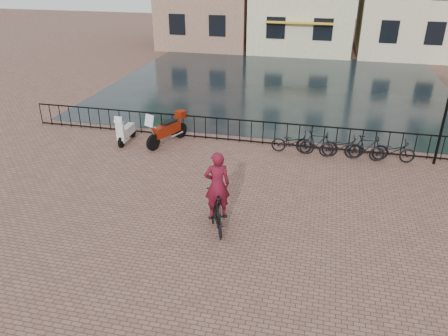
% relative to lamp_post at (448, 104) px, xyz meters
% --- Properties ---
extents(ground, '(100.00, 100.00, 0.00)m').
position_rel_lamp_post_xyz_m(ground, '(-7.20, -7.60, -2.38)').
color(ground, brown).
rests_on(ground, ground).
extents(canal_water, '(20.00, 20.00, 0.00)m').
position_rel_lamp_post_xyz_m(canal_water, '(-7.20, 9.70, -2.38)').
color(canal_water, black).
rests_on(canal_water, ground).
extents(railing, '(20.00, 0.05, 1.02)m').
position_rel_lamp_post_xyz_m(railing, '(-7.20, 0.40, -1.87)').
color(railing, black).
rests_on(railing, ground).
extents(lamp_post, '(0.30, 0.30, 3.45)m').
position_rel_lamp_post_xyz_m(lamp_post, '(0.00, 0.00, 0.00)').
color(lamp_post, black).
rests_on(lamp_post, ground).
extents(cyclist, '(1.26, 2.12, 2.80)m').
position_rel_lamp_post_xyz_m(cyclist, '(-7.05, -6.08, -1.31)').
color(cyclist, black).
rests_on(cyclist, ground).
extents(dog, '(0.57, 0.89, 0.57)m').
position_rel_lamp_post_xyz_m(dog, '(-7.23, -5.78, -2.09)').
color(dog, black).
rests_on(dog, ground).
extents(motorcycle, '(1.35, 2.26, 1.59)m').
position_rel_lamp_post_xyz_m(motorcycle, '(-10.62, -0.49, -1.58)').
color(motorcycle, maroon).
rests_on(motorcycle, ground).
extents(scooter, '(0.46, 1.52, 1.40)m').
position_rel_lamp_post_xyz_m(scooter, '(-12.37, -0.69, -1.68)').
color(scooter, silver).
rests_on(scooter, ground).
extents(parked_bike_0, '(1.72, 0.61, 0.90)m').
position_rel_lamp_post_xyz_m(parked_bike_0, '(-5.40, -0.20, -1.93)').
color(parked_bike_0, black).
rests_on(parked_bike_0, ground).
extents(parked_bike_1, '(1.69, 0.57, 1.00)m').
position_rel_lamp_post_xyz_m(parked_bike_1, '(-4.45, -0.20, -1.88)').
color(parked_bike_1, black).
rests_on(parked_bike_1, ground).
extents(parked_bike_2, '(1.78, 0.81, 0.90)m').
position_rel_lamp_post_xyz_m(parked_bike_2, '(-3.50, -0.20, -1.93)').
color(parked_bike_2, black).
rests_on(parked_bike_2, ground).
extents(parked_bike_3, '(1.70, 0.61, 1.00)m').
position_rel_lamp_post_xyz_m(parked_bike_3, '(-2.55, -0.20, -1.88)').
color(parked_bike_3, black).
rests_on(parked_bike_3, ground).
extents(parked_bike_4, '(1.77, 0.79, 0.90)m').
position_rel_lamp_post_xyz_m(parked_bike_4, '(-1.60, -0.20, -1.93)').
color(parked_bike_4, black).
rests_on(parked_bike_4, ground).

